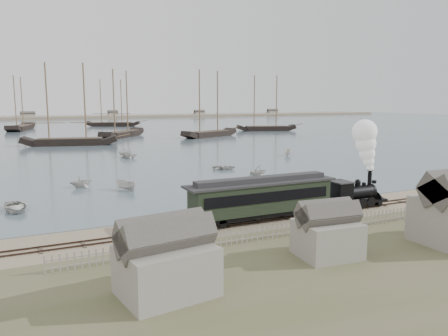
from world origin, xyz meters
name	(u,v)px	position (x,y,z in m)	size (l,w,h in m)	color
ground	(226,218)	(0.00, 0.00, 0.00)	(600.00, 600.00, 0.00)	tan
harbor_water	(58,126)	(0.00, 170.00, 0.03)	(600.00, 336.00, 0.06)	#41525D
rail_track	(236,223)	(0.00, -2.00, 0.04)	(120.00, 1.80, 0.16)	#32221B
picket_fence_west	(187,252)	(-6.50, -7.00, 0.00)	(19.00, 0.10, 1.20)	gray
picket_fence_east	(388,223)	(12.50, -7.50, 0.00)	(15.00, 0.10, 1.20)	gray
shed_left	(167,294)	(-10.00, -13.00, 0.00)	(5.00, 4.00, 4.10)	gray
shed_mid	(327,256)	(2.00, -12.00, 0.00)	(4.00, 3.50, 3.60)	gray
far_spit	(46,119)	(0.00, 250.00, 0.00)	(500.00, 20.00, 1.80)	gray
locomotive	(365,169)	(14.69, -2.00, 3.98)	(6.89, 2.57, 8.59)	black
passenger_coach	(262,197)	(2.59, -2.00, 2.21)	(14.43, 2.78, 3.50)	black
beached_dinghy	(159,221)	(-6.35, 0.23, 0.44)	(4.22, 3.01, 0.87)	beige
rowboat_0	(15,207)	(-17.63, 11.20, 0.50)	(4.29, 3.06, 0.89)	beige
rowboat_1	(81,181)	(-10.11, 20.93, 0.81)	(2.85, 2.46, 1.50)	beige
rowboat_2	(125,185)	(-5.50, 16.77, 0.67)	(3.16, 1.19, 1.22)	beige
rowboat_3	(224,167)	(12.26, 26.17, 0.43)	(3.62, 2.59, 0.75)	beige
rowboat_4	(258,171)	(13.59, 17.75, 0.91)	(3.24, 2.79, 1.71)	beige
rowboat_5	(288,153)	(31.16, 36.51, 0.70)	(3.29, 1.24, 1.27)	beige
rowboat_7	(125,153)	(1.57, 47.67, 0.93)	(3.29, 2.84, 1.74)	beige
rowboat_8	(130,154)	(2.11, 46.11, 0.81)	(2.83, 2.44, 1.49)	beige
schooner_2	(68,104)	(-5.25, 77.04, 10.06)	(22.43, 5.18, 20.00)	black
schooner_3	(121,104)	(11.92, 96.56, 10.06)	(21.59, 4.98, 20.00)	black
schooner_4	(210,103)	(36.04, 85.95, 10.06)	(21.04, 4.85, 20.00)	black
schooner_5	(267,103)	(65.39, 101.71, 10.06)	(21.49, 4.96, 20.00)	black
schooner_7	(19,103)	(-15.28, 145.01, 10.06)	(24.69, 5.70, 20.00)	black
schooner_8	(112,103)	(20.88, 155.07, 10.06)	(22.64, 5.22, 20.00)	black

